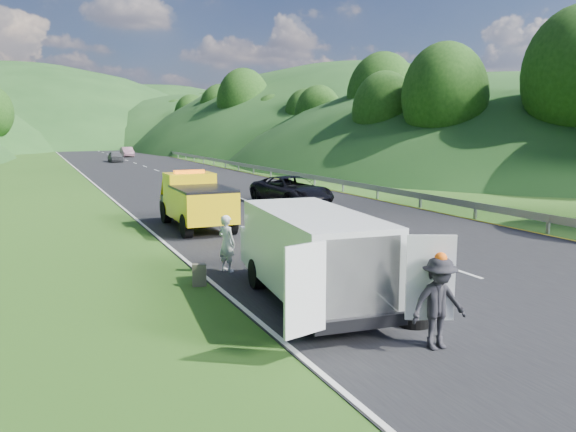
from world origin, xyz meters
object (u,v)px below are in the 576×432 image
tow_truck (196,201)px  spare_tire (414,325)px  woman (227,272)px  suitcase (199,275)px  passing_suv (292,205)px  white_van (311,252)px  child (303,276)px  worker (437,349)px

tow_truck → spare_tire: size_ratio=7.60×
woman → suitcase: (-1.14, -1.09, 0.30)m
tow_truck → woman: 7.48m
spare_tire → passing_suv: 18.85m
white_van → suitcase: (-2.00, 2.54, -0.96)m
tow_truck → woman: (-1.13, -7.30, -1.15)m
white_van → passing_suv: white_van is taller
tow_truck → spare_tire: bearing=-84.6°
tow_truck → child: tow_truck is taller
suitcase → spare_tire: 5.86m
worker → spare_tire: 1.30m
woman → suitcase: size_ratio=2.77×
child → passing_suv: (5.98, 13.47, 0.00)m
woman → spare_tire: woman is taller
woman → suitcase: woman is taller
suitcase → worker: bearing=-64.4°
white_van → suitcase: size_ratio=10.92×
child → suitcase: bearing=-162.3°
child → white_van: bearing=-88.3°
worker → passing_suv: 20.15m
woman → spare_tire: (2.16, -5.92, 0.00)m
white_van → suitcase: bearing=134.7°
suitcase → spare_tire: suitcase is taller
woman → passing_suv: size_ratio=0.30×
suitcase → passing_suv: size_ratio=0.11×
spare_tire → child: bearing=95.0°
woman → spare_tire: bearing=175.0°
tow_truck → spare_tire: 13.31m
tow_truck → passing_suv: size_ratio=1.01×
passing_suv → woman: bearing=-130.6°
woman → child: bearing=-153.3°
child → worker: 5.76m
white_van → child: white_van is taller
worker → suitcase: 6.73m
white_van → passing_suv: bearing=72.8°
child → passing_suv: bearing=89.6°
white_van → child: bearing=74.5°
suitcase → passing_suv: passing_suv is taller
woman → child: woman is taller
tow_truck → white_van: 10.93m
worker → tow_truck: bearing=97.7°
child → worker: (-0.00, -5.76, 0.00)m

